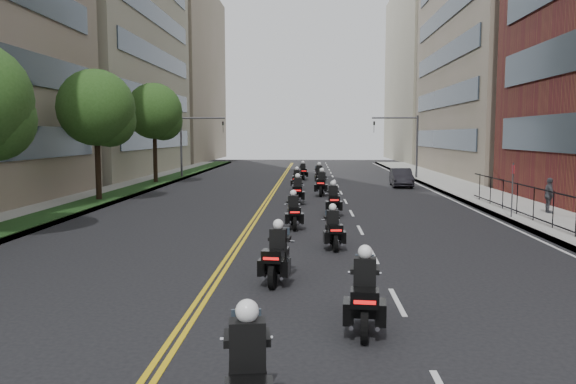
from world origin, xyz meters
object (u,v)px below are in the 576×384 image
Objects in this scene: motorcycle_1 at (364,297)px; motorcycle_2 at (277,257)px; motorcycle_4 at (293,213)px; motorcycle_9 at (319,176)px; pedestrian_c at (549,195)px; motorcycle_3 at (333,231)px; motorcycle_6 at (298,192)px; motorcycle_8 at (297,180)px; parked_sedan at (401,178)px; motorcycle_10 at (303,172)px; motorcycle_7 at (322,185)px; motorcycle_5 at (333,201)px.

motorcycle_1 is 4.14m from motorcycle_2.
motorcycle_4 is 0.91× the size of motorcycle_9.
motorcycle_3 is at bearing 131.25° from pedestrian_c.
motorcycle_6 is 1.38× the size of pedestrian_c.
motorcycle_4 is 8.38m from motorcycle_6.
motorcycle_8 is at bearing -121.81° from motorcycle_9.
parked_sedan is at bearing 84.93° from motorcycle_1.
motorcycle_9 is at bearing 83.36° from motorcycle_6.
motorcycle_10 is at bearing 97.95° from motorcycle_1.
motorcycle_4 reaches higher than motorcycle_3.
motorcycle_9 is (1.40, 20.64, 0.06)m from motorcycle_4.
motorcycle_1 is at bearing -84.37° from motorcycle_7.
parked_sedan is 15.96m from pedestrian_c.
motorcycle_3 is at bearing 76.55° from motorcycle_2.
motorcycle_10 is at bearing 33.61° from pedestrian_c.
motorcycle_4 is at bearing 112.41° from pedestrian_c.
motorcycle_7 is 0.58× the size of parked_sedan.
motorcycle_7 reaches higher than motorcycle_1.
pedestrian_c is at bearing -64.13° from motorcycle_9.
motorcycle_6 reaches higher than motorcycle_5.
motorcycle_7 reaches higher than parked_sedan.
motorcycle_7 is (-0.08, 16.88, 0.09)m from motorcycle_3.
motorcycle_10 is 1.31× the size of pedestrian_c.
pedestrian_c reaches higher than motorcycle_1.
motorcycle_7 is 13.89m from pedestrian_c.
motorcycle_8 is at bearing 48.35° from pedestrian_c.
motorcycle_6 is at bearing 92.11° from motorcycle_3.
motorcycle_4 reaches higher than parked_sedan.
motorcycle_10 reaches higher than motorcycle_8.
motorcycle_4 is 25.55m from motorcycle_10.
motorcycle_3 is 0.50× the size of parked_sedan.
motorcycle_5 is at bearing -95.92° from motorcycle_9.
motorcycle_2 is 1.33× the size of pedestrian_c.
motorcycle_5 is 8.76m from motorcycle_7.
parked_sedan is at bearing 19.85° from motorcycle_8.
motorcycle_3 is 1.23× the size of pedestrian_c.
motorcycle_1 reaches higher than motorcycle_5.
pedestrian_c is at bearing -1.05° from motorcycle_5.
motorcycle_9 reaches higher than motorcycle_10.
motorcycle_6 is at bearing 74.72° from pedestrian_c.
motorcycle_6 is at bearing 111.66° from motorcycle_5.
motorcycle_1 is 1.04× the size of motorcycle_10.
motorcycle_1 is at bearing -93.04° from motorcycle_10.
motorcycle_4 is 20.78m from parked_sedan.
motorcycle_1 is 0.99× the size of motorcycle_6.
motorcycle_10 is 0.54× the size of parked_sedan.
motorcycle_9 is at bearing 170.69° from parked_sedan.
motorcycle_9 is (1.42, 12.27, 0.02)m from motorcycle_6.
motorcycle_2 is 1.01× the size of motorcycle_10.
motorcycle_6 is (-1.52, 12.48, 0.07)m from motorcycle_3.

